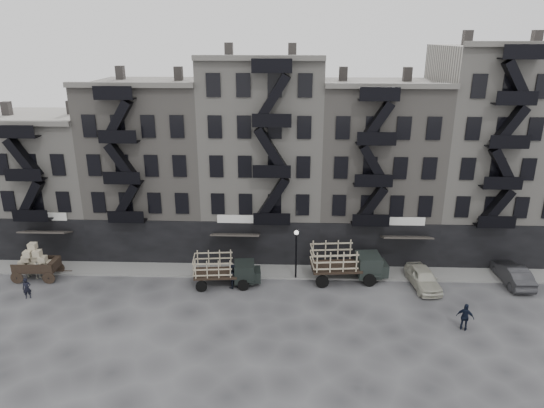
{
  "coord_description": "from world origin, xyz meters",
  "views": [
    {
      "loc": [
        2.4,
        -32.69,
        18.82
      ],
      "look_at": [
        1.02,
        4.0,
        5.97
      ],
      "focal_mm": 32.0,
      "sensor_mm": 36.0,
      "label": 1
    }
  ],
  "objects_px": {
    "stake_truck_west": "(225,268)",
    "car_east": "(423,278)",
    "pedestrian_mid": "(232,276)",
    "horse": "(31,269)",
    "wagon": "(35,259)",
    "stake_truck_east": "(347,261)",
    "pedestrian_west": "(27,288)",
    "car_far": "(513,274)",
    "policeman": "(465,317)"
  },
  "relations": [
    {
      "from": "stake_truck_east",
      "to": "pedestrian_west",
      "type": "xyz_separation_m",
      "value": [
        -24.31,
        -3.78,
        -0.92
      ]
    },
    {
      "from": "stake_truck_east",
      "to": "pedestrian_west",
      "type": "distance_m",
      "value": 24.62
    },
    {
      "from": "stake_truck_west",
      "to": "stake_truck_east",
      "type": "height_order",
      "value": "stake_truck_east"
    },
    {
      "from": "car_far",
      "to": "pedestrian_mid",
      "type": "xyz_separation_m",
      "value": [
        -22.28,
        -1.59,
        0.19
      ]
    },
    {
      "from": "wagon",
      "to": "stake_truck_east",
      "type": "relative_size",
      "value": 0.58
    },
    {
      "from": "wagon",
      "to": "policeman",
      "type": "bearing_deg",
      "value": -12.14
    },
    {
      "from": "horse",
      "to": "car_east",
      "type": "bearing_deg",
      "value": -74.89
    },
    {
      "from": "wagon",
      "to": "policeman",
      "type": "xyz_separation_m",
      "value": [
        32.38,
        -6.11,
        -0.75
      ]
    },
    {
      "from": "horse",
      "to": "wagon",
      "type": "distance_m",
      "value": 0.95
    },
    {
      "from": "horse",
      "to": "car_far",
      "type": "height_order",
      "value": "horse"
    },
    {
      "from": "horse",
      "to": "wagon",
      "type": "relative_size",
      "value": 0.56
    },
    {
      "from": "pedestrian_west",
      "to": "policeman",
      "type": "height_order",
      "value": "policeman"
    },
    {
      "from": "stake_truck_east",
      "to": "pedestrian_mid",
      "type": "xyz_separation_m",
      "value": [
        -9.05,
        -1.61,
        -0.75
      ]
    },
    {
      "from": "stake_truck_east",
      "to": "pedestrian_west",
      "type": "bearing_deg",
      "value": -176.67
    },
    {
      "from": "horse",
      "to": "car_far",
      "type": "relative_size",
      "value": 0.42
    },
    {
      "from": "wagon",
      "to": "car_far",
      "type": "bearing_deg",
      "value": -0.5
    },
    {
      "from": "stake_truck_east",
      "to": "policeman",
      "type": "distance_m",
      "value": 9.92
    },
    {
      "from": "car_east",
      "to": "car_far",
      "type": "xyz_separation_m",
      "value": [
        7.29,
        0.89,
        0.02
      ]
    },
    {
      "from": "stake_truck_west",
      "to": "car_east",
      "type": "distance_m",
      "value": 15.61
    },
    {
      "from": "car_far",
      "to": "pedestrian_mid",
      "type": "relative_size",
      "value": 2.45
    },
    {
      "from": "stake_truck_west",
      "to": "car_east",
      "type": "xyz_separation_m",
      "value": [
        15.59,
        0.27,
        -0.71
      ]
    },
    {
      "from": "car_far",
      "to": "pedestrian_west",
      "type": "relative_size",
      "value": 2.96
    },
    {
      "from": "stake_truck_east",
      "to": "pedestrian_west",
      "type": "relative_size",
      "value": 3.83
    },
    {
      "from": "stake_truck_east",
      "to": "car_east",
      "type": "height_order",
      "value": "stake_truck_east"
    },
    {
      "from": "horse",
      "to": "wagon",
      "type": "height_order",
      "value": "wagon"
    },
    {
      "from": "stake_truck_east",
      "to": "car_east",
      "type": "relative_size",
      "value": 1.37
    },
    {
      "from": "stake_truck_west",
      "to": "stake_truck_east",
      "type": "distance_m",
      "value": 9.73
    },
    {
      "from": "pedestrian_west",
      "to": "policeman",
      "type": "distance_m",
      "value": 31.67
    },
    {
      "from": "wagon",
      "to": "pedestrian_mid",
      "type": "relative_size",
      "value": 1.83
    },
    {
      "from": "stake_truck_east",
      "to": "policeman",
      "type": "relative_size",
      "value": 3.22
    },
    {
      "from": "policeman",
      "to": "stake_truck_west",
      "type": "bearing_deg",
      "value": 7.56
    },
    {
      "from": "car_east",
      "to": "horse",
      "type": "bearing_deg",
      "value": 173.12
    },
    {
      "from": "pedestrian_west",
      "to": "policeman",
      "type": "bearing_deg",
      "value": -26.21
    },
    {
      "from": "wagon",
      "to": "policeman",
      "type": "height_order",
      "value": "wagon"
    },
    {
      "from": "horse",
      "to": "car_east",
      "type": "relative_size",
      "value": 0.44
    },
    {
      "from": "stake_truck_west",
      "to": "pedestrian_mid",
      "type": "bearing_deg",
      "value": -40.5
    },
    {
      "from": "car_east",
      "to": "car_far",
      "type": "bearing_deg",
      "value": 0.45
    },
    {
      "from": "car_far",
      "to": "policeman",
      "type": "distance_m",
      "value": 9.04
    },
    {
      "from": "pedestrian_mid",
      "to": "policeman",
      "type": "bearing_deg",
      "value": 131.77
    },
    {
      "from": "horse",
      "to": "stake_truck_east",
      "type": "height_order",
      "value": "stake_truck_east"
    },
    {
      "from": "stake_truck_west",
      "to": "car_far",
      "type": "xyz_separation_m",
      "value": [
        22.89,
        1.16,
        -0.69
      ]
    },
    {
      "from": "stake_truck_west",
      "to": "pedestrian_mid",
      "type": "height_order",
      "value": "stake_truck_west"
    },
    {
      "from": "car_east",
      "to": "car_far",
      "type": "distance_m",
      "value": 7.35
    },
    {
      "from": "wagon",
      "to": "car_far",
      "type": "relative_size",
      "value": 0.75
    },
    {
      "from": "pedestrian_west",
      "to": "pedestrian_mid",
      "type": "relative_size",
      "value": 0.83
    },
    {
      "from": "wagon",
      "to": "stake_truck_east",
      "type": "height_order",
      "value": "stake_truck_east"
    },
    {
      "from": "wagon",
      "to": "car_east",
      "type": "relative_size",
      "value": 0.79
    },
    {
      "from": "car_east",
      "to": "pedestrian_mid",
      "type": "bearing_deg",
      "value": 176.18
    },
    {
      "from": "horse",
      "to": "stake_truck_east",
      "type": "xyz_separation_m",
      "value": [
        25.56,
        0.69,
        0.88
      ]
    },
    {
      "from": "car_far",
      "to": "pedestrian_mid",
      "type": "distance_m",
      "value": 22.34
    }
  ]
}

